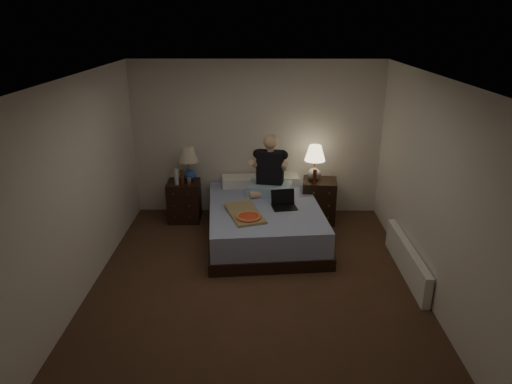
{
  "coord_description": "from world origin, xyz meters",
  "views": [
    {
      "loc": [
        0.06,
        -4.93,
        3.08
      ],
      "look_at": [
        0.0,
        0.9,
        0.85
      ],
      "focal_mm": 32.0,
      "sensor_mm": 36.0,
      "label": 1
    }
  ],
  "objects_px": {
    "nightstand_left": "(184,201)",
    "water_bottle": "(177,177)",
    "bed": "(264,221)",
    "nightstand_right": "(319,200)",
    "lamp_right": "(315,163)",
    "beer_bottle_right": "(315,176)",
    "laptop": "(285,200)",
    "beer_bottle_left": "(182,177)",
    "pizza_box": "(249,217)",
    "radiator": "(407,259)",
    "lamp_left": "(188,164)",
    "person": "(270,165)",
    "soda_can": "(189,181)"
  },
  "relations": [
    {
      "from": "bed",
      "to": "beer_bottle_right",
      "type": "height_order",
      "value": "beer_bottle_right"
    },
    {
      "from": "lamp_left",
      "to": "pizza_box",
      "type": "height_order",
      "value": "lamp_left"
    },
    {
      "from": "soda_can",
      "to": "laptop",
      "type": "height_order",
      "value": "laptop"
    },
    {
      "from": "beer_bottle_left",
      "to": "beer_bottle_right",
      "type": "distance_m",
      "value": 2.05
    },
    {
      "from": "laptop",
      "to": "pizza_box",
      "type": "xyz_separation_m",
      "value": [
        -0.5,
        -0.42,
        -0.08
      ]
    },
    {
      "from": "water_bottle",
      "to": "laptop",
      "type": "relative_size",
      "value": 0.74
    },
    {
      "from": "lamp_left",
      "to": "laptop",
      "type": "height_order",
      "value": "lamp_left"
    },
    {
      "from": "beer_bottle_right",
      "to": "person",
      "type": "distance_m",
      "value": 0.72
    },
    {
      "from": "pizza_box",
      "to": "lamp_right",
      "type": "bearing_deg",
      "value": 31.47
    },
    {
      "from": "bed",
      "to": "lamp_right",
      "type": "relative_size",
      "value": 3.77
    },
    {
      "from": "beer_bottle_left",
      "to": "radiator",
      "type": "xyz_separation_m",
      "value": [
        3.09,
        -1.54,
        -0.57
      ]
    },
    {
      "from": "lamp_left",
      "to": "person",
      "type": "relative_size",
      "value": 0.6
    },
    {
      "from": "beer_bottle_left",
      "to": "lamp_right",
      "type": "bearing_deg",
      "value": 3.87
    },
    {
      "from": "nightstand_right",
      "to": "pizza_box",
      "type": "distance_m",
      "value": 1.63
    },
    {
      "from": "nightstand_right",
      "to": "beer_bottle_left",
      "type": "bearing_deg",
      "value": -170.48
    },
    {
      "from": "bed",
      "to": "nightstand_right",
      "type": "relative_size",
      "value": 3.09
    },
    {
      "from": "lamp_right",
      "to": "person",
      "type": "bearing_deg",
      "value": -162.53
    },
    {
      "from": "nightstand_left",
      "to": "beer_bottle_left",
      "type": "height_order",
      "value": "beer_bottle_left"
    },
    {
      "from": "nightstand_left",
      "to": "water_bottle",
      "type": "height_order",
      "value": "water_bottle"
    },
    {
      "from": "beer_bottle_right",
      "to": "radiator",
      "type": "height_order",
      "value": "beer_bottle_right"
    },
    {
      "from": "beer_bottle_right",
      "to": "water_bottle",
      "type": "bearing_deg",
      "value": 179.51
    },
    {
      "from": "water_bottle",
      "to": "radiator",
      "type": "relative_size",
      "value": 0.16
    },
    {
      "from": "laptop",
      "to": "water_bottle",
      "type": "bearing_deg",
      "value": 148.31
    },
    {
      "from": "nightstand_right",
      "to": "radiator",
      "type": "height_order",
      "value": "nightstand_right"
    },
    {
      "from": "nightstand_right",
      "to": "radiator",
      "type": "distance_m",
      "value": 1.9
    },
    {
      "from": "nightstand_right",
      "to": "radiator",
      "type": "relative_size",
      "value": 0.43
    },
    {
      "from": "water_bottle",
      "to": "soda_can",
      "type": "height_order",
      "value": "water_bottle"
    },
    {
      "from": "lamp_right",
      "to": "water_bottle",
      "type": "height_order",
      "value": "lamp_right"
    },
    {
      "from": "nightstand_left",
      "to": "bed",
      "type": "bearing_deg",
      "value": -26.94
    },
    {
      "from": "beer_bottle_left",
      "to": "radiator",
      "type": "distance_m",
      "value": 3.5
    },
    {
      "from": "pizza_box",
      "to": "radiator",
      "type": "relative_size",
      "value": 0.47
    },
    {
      "from": "bed",
      "to": "beer_bottle_left",
      "type": "xyz_separation_m",
      "value": [
        -1.27,
        0.52,
        0.5
      ]
    },
    {
      "from": "soda_can",
      "to": "beer_bottle_right",
      "type": "xyz_separation_m",
      "value": [
        1.95,
        -0.05,
        0.1
      ]
    },
    {
      "from": "water_bottle",
      "to": "laptop",
      "type": "xyz_separation_m",
      "value": [
        1.65,
        -0.64,
        -0.13
      ]
    },
    {
      "from": "lamp_left",
      "to": "person",
      "type": "height_order",
      "value": "person"
    },
    {
      "from": "lamp_right",
      "to": "beer_bottle_right",
      "type": "relative_size",
      "value": 2.43
    },
    {
      "from": "nightstand_right",
      "to": "soda_can",
      "type": "height_order",
      "value": "soda_can"
    },
    {
      "from": "bed",
      "to": "pizza_box",
      "type": "height_order",
      "value": "pizza_box"
    },
    {
      "from": "nightstand_left",
      "to": "beer_bottle_right",
      "type": "xyz_separation_m",
      "value": [
        2.06,
        -0.13,
        0.47
      ]
    },
    {
      "from": "lamp_left",
      "to": "beer_bottle_left",
      "type": "distance_m",
      "value": 0.25
    },
    {
      "from": "water_bottle",
      "to": "beer_bottle_left",
      "type": "relative_size",
      "value": 1.09
    },
    {
      "from": "laptop",
      "to": "radiator",
      "type": "bearing_deg",
      "value": -40.77
    },
    {
      "from": "nightstand_left",
      "to": "pizza_box",
      "type": "distance_m",
      "value": 1.6
    },
    {
      "from": "bed",
      "to": "laptop",
      "type": "relative_size",
      "value": 6.21
    },
    {
      "from": "pizza_box",
      "to": "radiator",
      "type": "distance_m",
      "value": 2.11
    },
    {
      "from": "lamp_left",
      "to": "beer_bottle_right",
      "type": "height_order",
      "value": "lamp_left"
    },
    {
      "from": "water_bottle",
      "to": "person",
      "type": "height_order",
      "value": "person"
    },
    {
      "from": "water_bottle",
      "to": "pizza_box",
      "type": "height_order",
      "value": "water_bottle"
    },
    {
      "from": "laptop",
      "to": "nightstand_right",
      "type": "bearing_deg",
      "value": 41.39
    },
    {
      "from": "laptop",
      "to": "person",
      "type": "bearing_deg",
      "value": 99.29
    }
  ]
}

